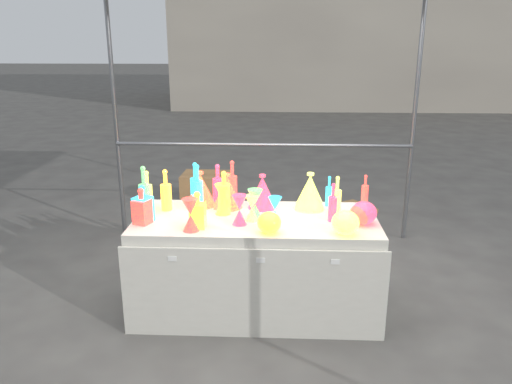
{
  "coord_description": "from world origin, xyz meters",
  "views": [
    {
      "loc": [
        0.16,
        -3.5,
        2.03
      ],
      "look_at": [
        0.0,
        0.0,
        0.95
      ],
      "focal_mm": 35.0,
      "sensor_mm": 36.0,
      "label": 1
    }
  ],
  "objects_px": {
    "globe_0": "(269,224)",
    "lampshade_0": "(201,189)",
    "decanter_0": "(198,210)",
    "hourglass_0": "(191,215)",
    "bottle_0": "(166,190)",
    "display_table": "(256,264)",
    "cardboard_box_closed": "(207,190)"
  },
  "relations": [
    {
      "from": "display_table",
      "to": "globe_0",
      "type": "bearing_deg",
      "value": -70.33
    },
    {
      "from": "bottle_0",
      "to": "hourglass_0",
      "type": "distance_m",
      "value": 0.51
    },
    {
      "from": "display_table",
      "to": "cardboard_box_closed",
      "type": "height_order",
      "value": "display_table"
    },
    {
      "from": "cardboard_box_closed",
      "to": "hourglass_0",
      "type": "xyz_separation_m",
      "value": [
        0.29,
        -2.72,
        0.65
      ]
    },
    {
      "from": "bottle_0",
      "to": "lampshade_0",
      "type": "xyz_separation_m",
      "value": [
        0.25,
        0.12,
        -0.02
      ]
    },
    {
      "from": "cardboard_box_closed",
      "to": "lampshade_0",
      "type": "bearing_deg",
      "value": -80.07
    },
    {
      "from": "cardboard_box_closed",
      "to": "decanter_0",
      "type": "relative_size",
      "value": 2.23
    },
    {
      "from": "display_table",
      "to": "bottle_0",
      "type": "height_order",
      "value": "bottle_0"
    },
    {
      "from": "decanter_0",
      "to": "globe_0",
      "type": "bearing_deg",
      "value": -8.48
    },
    {
      "from": "display_table",
      "to": "cardboard_box_closed",
      "type": "bearing_deg",
      "value": 106.63
    },
    {
      "from": "decanter_0",
      "to": "bottle_0",
      "type": "bearing_deg",
      "value": 130.56
    },
    {
      "from": "cardboard_box_closed",
      "to": "lampshade_0",
      "type": "height_order",
      "value": "lampshade_0"
    },
    {
      "from": "display_table",
      "to": "cardboard_box_closed",
      "type": "distance_m",
      "value": 2.56
    },
    {
      "from": "bottle_0",
      "to": "globe_0",
      "type": "xyz_separation_m",
      "value": [
        0.81,
        -0.45,
        -0.1
      ]
    },
    {
      "from": "globe_0",
      "to": "lampshade_0",
      "type": "distance_m",
      "value": 0.8
    },
    {
      "from": "globe_0",
      "to": "lampshade_0",
      "type": "bearing_deg",
      "value": 134.34
    },
    {
      "from": "hourglass_0",
      "to": "lampshade_0",
      "type": "bearing_deg",
      "value": 91.46
    },
    {
      "from": "decanter_0",
      "to": "hourglass_0",
      "type": "relative_size",
      "value": 1.14
    },
    {
      "from": "display_table",
      "to": "decanter_0",
      "type": "xyz_separation_m",
      "value": [
        -0.4,
        -0.21,
        0.51
      ]
    },
    {
      "from": "display_table",
      "to": "lampshade_0",
      "type": "relative_size",
      "value": 6.59
    },
    {
      "from": "cardboard_box_closed",
      "to": "decanter_0",
      "type": "height_order",
      "value": "decanter_0"
    },
    {
      "from": "bottle_0",
      "to": "decanter_0",
      "type": "xyz_separation_m",
      "value": [
        0.3,
        -0.37,
        -0.03
      ]
    },
    {
      "from": "decanter_0",
      "to": "lampshade_0",
      "type": "xyz_separation_m",
      "value": [
        -0.05,
        0.49,
        0.01
      ]
    },
    {
      "from": "hourglass_0",
      "to": "bottle_0",
      "type": "bearing_deg",
      "value": 121.67
    },
    {
      "from": "bottle_0",
      "to": "globe_0",
      "type": "relative_size",
      "value": 1.96
    },
    {
      "from": "cardboard_box_closed",
      "to": "decanter_0",
      "type": "distance_m",
      "value": 2.76
    },
    {
      "from": "decanter_0",
      "to": "hourglass_0",
      "type": "height_order",
      "value": "decanter_0"
    },
    {
      "from": "bottle_0",
      "to": "decanter_0",
      "type": "relative_size",
      "value": 1.23
    },
    {
      "from": "globe_0",
      "to": "lampshade_0",
      "type": "xyz_separation_m",
      "value": [
        -0.56,
        0.57,
        0.07
      ]
    },
    {
      "from": "hourglass_0",
      "to": "display_table",
      "type": "bearing_deg",
      "value": 31.81
    },
    {
      "from": "decanter_0",
      "to": "lampshade_0",
      "type": "distance_m",
      "value": 0.49
    },
    {
      "from": "lampshade_0",
      "to": "bottle_0",
      "type": "bearing_deg",
      "value": -161.43
    }
  ]
}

